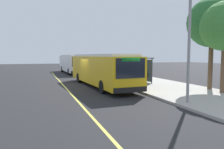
% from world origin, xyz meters
% --- Properties ---
extents(ground_plane, '(120.00, 120.00, 0.00)m').
position_xyz_m(ground_plane, '(0.00, 0.00, 0.00)').
color(ground_plane, '#232326').
extents(sidewalk_curb, '(44.00, 6.40, 0.15)m').
position_xyz_m(sidewalk_curb, '(0.00, 6.00, 0.07)').
color(sidewalk_curb, '#A8A399').
rests_on(sidewalk_curb, ground_plane).
extents(lane_stripe_center, '(36.00, 0.14, 0.01)m').
position_xyz_m(lane_stripe_center, '(0.00, -2.20, 0.00)').
color(lane_stripe_center, '#E0D64C').
rests_on(lane_stripe_center, ground_plane).
extents(transit_bus_main, '(12.21, 3.30, 2.95)m').
position_xyz_m(transit_bus_main, '(0.94, 1.01, 1.62)').
color(transit_bus_main, gold).
rests_on(transit_bus_main, ground_plane).
extents(transit_bus_second, '(11.57, 2.96, 2.95)m').
position_xyz_m(transit_bus_second, '(-15.56, 0.93, 1.62)').
color(transit_bus_second, white).
rests_on(transit_bus_second, ground_plane).
extents(bus_shelter, '(2.90, 1.60, 2.48)m').
position_xyz_m(bus_shelter, '(0.29, 5.39, 1.92)').
color(bus_shelter, '#333338').
rests_on(bus_shelter, sidewalk_curb).
extents(waiting_bench, '(1.60, 0.48, 0.95)m').
position_xyz_m(waiting_bench, '(0.31, 5.52, 0.63)').
color(waiting_bench, brown).
rests_on(waiting_bench, sidewalk_curb).
extents(route_sign_post, '(0.44, 0.08, 2.80)m').
position_xyz_m(route_sign_post, '(3.01, 3.62, 1.96)').
color(route_sign_post, '#333338').
rests_on(route_sign_post, sidewalk_curb).
extents(pedestrian_commuter, '(0.24, 0.40, 1.69)m').
position_xyz_m(pedestrian_commuter, '(0.48, 4.25, 1.12)').
color(pedestrian_commuter, '#282D47').
rests_on(pedestrian_commuter, sidewalk_curb).
extents(street_tree_near_shelter, '(3.89, 3.89, 7.22)m').
position_xyz_m(street_tree_near_shelter, '(6.32, 8.59, 5.40)').
color(street_tree_near_shelter, brown).
rests_on(street_tree_near_shelter, sidewalk_curb).
extents(utility_pole, '(0.16, 0.16, 6.40)m').
position_xyz_m(utility_pole, '(10.07, 3.51, 3.35)').
color(utility_pole, gray).
rests_on(utility_pole, sidewalk_curb).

